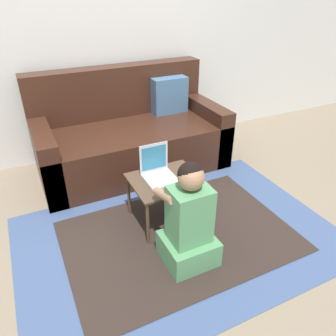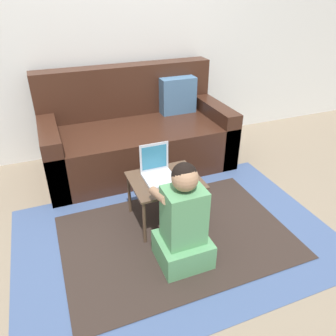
{
  "view_description": "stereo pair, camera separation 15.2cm",
  "coord_description": "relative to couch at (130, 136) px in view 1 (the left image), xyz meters",
  "views": [
    {
      "loc": [
        -0.95,
        -1.75,
        1.63
      ],
      "look_at": [
        -0.04,
        0.13,
        0.43
      ],
      "focal_mm": 35.0,
      "sensor_mm": 36.0,
      "label": 1
    },
    {
      "loc": [
        -0.81,
        -1.81,
        1.63
      ],
      "look_at": [
        -0.04,
        0.13,
        0.43
      ],
      "focal_mm": 35.0,
      "sensor_mm": 36.0,
      "label": 2
    }
  ],
  "objects": [
    {
      "name": "couch",
      "position": [
        0.0,
        0.0,
        0.0
      ],
      "size": [
        1.76,
        0.9,
        0.92
      ],
      "color": "#381E14",
      "rests_on": "ground_plane"
    },
    {
      "name": "area_rug",
      "position": [
        -0.07,
        -1.2,
        -0.31
      ],
      "size": [
        2.25,
        1.54,
        0.01
      ],
      "color": "#3D517A",
      "rests_on": "ground_plane"
    },
    {
      "name": "laptop",
      "position": [
        -0.11,
        -0.94,
        0.1
      ],
      "size": [
        0.22,
        0.24,
        0.24
      ],
      "color": "#B7BCC6",
      "rests_on": "laptop_desk"
    },
    {
      "name": "wall_back",
      "position": [
        0.01,
        0.47,
        0.94
      ],
      "size": [
        9.0,
        0.06,
        2.5
      ],
      "color": "silver",
      "rests_on": "ground_plane"
    },
    {
      "name": "person_seated",
      "position": [
        -0.13,
        -1.41,
        0.0
      ],
      "size": [
        0.33,
        0.4,
        0.74
      ],
      "color": "#518E5B",
      "rests_on": "ground_plane"
    },
    {
      "name": "computer_mouse",
      "position": [
        0.05,
        -1.0,
        0.08
      ],
      "size": [
        0.07,
        0.1,
        0.04
      ],
      "color": "#B2B7C1",
      "rests_on": "laptop_desk"
    },
    {
      "name": "laptop_desk",
      "position": [
        -0.07,
        -0.97,
        0.02
      ],
      "size": [
        0.51,
        0.43,
        0.37
      ],
      "color": "#4C3828",
      "rests_on": "ground_plane"
    },
    {
      "name": "ground_plane",
      "position": [
        0.01,
        -1.05,
        -0.31
      ],
      "size": [
        16.0,
        16.0,
        0.0
      ],
      "primitive_type": "plane",
      "color": "#7F705B"
    }
  ]
}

